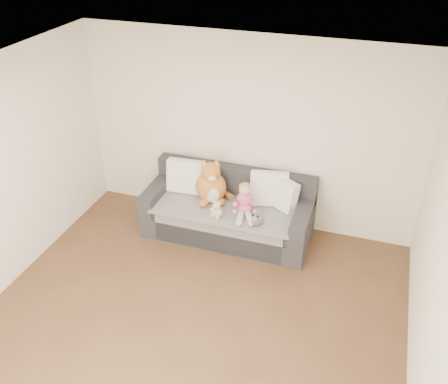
% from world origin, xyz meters
% --- Properties ---
extents(room_shell, '(5.00, 5.00, 5.00)m').
position_xyz_m(room_shell, '(0.00, 0.42, 1.30)').
color(room_shell, brown).
rests_on(room_shell, ground).
extents(sofa, '(2.20, 0.94, 0.85)m').
position_xyz_m(sofa, '(-0.12, 2.06, 0.31)').
color(sofa, '#2B2A30').
rests_on(sofa, ground).
extents(cushion_left, '(0.51, 0.25, 0.47)m').
position_xyz_m(cushion_left, '(-0.77, 2.18, 0.70)').
color(cushion_left, white).
rests_on(cushion_left, sofa).
extents(cushion_right_back, '(0.52, 0.31, 0.46)m').
position_xyz_m(cushion_right_back, '(0.38, 2.22, 0.70)').
color(cushion_right_back, white).
rests_on(cushion_right_back, sofa).
extents(cushion_right_front, '(0.47, 0.41, 0.41)m').
position_xyz_m(cushion_right_front, '(0.56, 2.20, 0.67)').
color(cushion_right_front, white).
rests_on(cushion_right_front, sofa).
extents(toddler, '(0.31, 0.44, 0.44)m').
position_xyz_m(toddler, '(0.15, 1.88, 0.65)').
color(toddler, '#CC486F').
rests_on(toddler, sofa).
extents(plush_cat, '(0.50, 0.51, 0.63)m').
position_xyz_m(plush_cat, '(-0.36, 2.06, 0.70)').
color(plush_cat, '#BD742A').
rests_on(plush_cat, sofa).
extents(teddy_bear, '(0.18, 0.14, 0.23)m').
position_xyz_m(teddy_bear, '(-0.16, 1.70, 0.57)').
color(teddy_bear, beige).
rests_on(teddy_bear, sofa).
extents(plush_cow, '(0.15, 0.22, 0.18)m').
position_xyz_m(plush_cow, '(0.36, 1.70, 0.55)').
color(plush_cow, white).
rests_on(plush_cow, sofa).
extents(sippy_cup, '(0.09, 0.06, 0.10)m').
position_xyz_m(sippy_cup, '(-0.22, 1.81, 0.53)').
color(sippy_cup, '#6A3695').
rests_on(sippy_cup, sofa).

